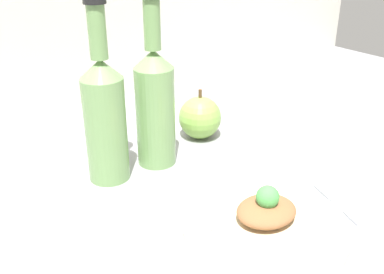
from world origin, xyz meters
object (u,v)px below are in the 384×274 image
(plated_food, at_px, (266,213))
(cider_bottle_left, at_px, (105,115))
(plate, at_px, (265,225))
(cider_bottle_right, at_px, (155,103))
(apple, at_px, (200,117))

(plated_food, bearing_deg, cider_bottle_left, 111.46)
(plate, relative_size, plated_food, 1.45)
(cider_bottle_right, distance_m, apple, 0.14)
(plated_food, bearing_deg, plate, 75.96)
(plate, bearing_deg, cider_bottle_right, 92.20)
(plated_food, height_order, apple, apple)
(plate, xyz_separation_m, apple, (0.11, 0.29, 0.03))
(cider_bottle_left, bearing_deg, plate, -68.54)
(plate, bearing_deg, plated_food, -104.04)
(cider_bottle_left, distance_m, cider_bottle_right, 0.09)
(cider_bottle_right, relative_size, apple, 2.96)
(cider_bottle_left, bearing_deg, cider_bottle_right, 0.00)
(plated_food, bearing_deg, apple, 69.17)
(cider_bottle_right, bearing_deg, apple, 16.82)
(plated_food, distance_m, cider_bottle_left, 0.28)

